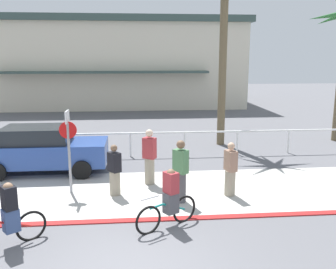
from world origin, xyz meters
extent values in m
plane|color=#5B5B60|center=(0.00, 10.00, 0.00)|extent=(80.00, 80.00, 0.00)
cube|color=beige|center=(0.00, 4.20, 0.01)|extent=(44.00, 4.00, 0.02)
cube|color=maroon|center=(0.00, 2.20, 0.01)|extent=(44.00, 0.24, 0.03)
cube|color=beige|center=(-2.01, 26.88, 3.36)|extent=(22.27, 9.76, 6.71)
cube|color=#384C47|center=(-2.01, 26.88, 6.96)|extent=(22.87, 10.36, 0.50)
cube|color=#384C47|center=(-2.01, 21.50, 3.00)|extent=(15.59, 1.20, 0.16)
cylinder|color=white|center=(0.00, 8.50, 1.00)|extent=(22.77, 0.08, 0.08)
cylinder|color=white|center=(-4.55, 8.50, 0.50)|extent=(0.08, 0.08, 1.00)
cylinder|color=white|center=(-2.28, 8.50, 0.50)|extent=(0.08, 0.08, 1.00)
cylinder|color=white|center=(0.00, 8.50, 0.50)|extent=(0.08, 0.08, 1.00)
cylinder|color=white|center=(2.28, 8.50, 0.50)|extent=(0.08, 0.08, 1.00)
cylinder|color=white|center=(4.55, 8.50, 0.50)|extent=(0.08, 0.08, 1.00)
cylinder|color=white|center=(6.83, 8.50, 0.50)|extent=(0.08, 0.08, 1.00)
cylinder|color=gray|center=(-1.79, 4.35, 1.10)|extent=(0.08, 0.08, 2.20)
cube|color=white|center=(-1.79, 4.35, 2.38)|extent=(0.04, 0.56, 0.36)
cylinder|color=red|center=(-1.79, 4.35, 1.98)|extent=(0.52, 0.03, 0.52)
cylinder|color=brown|center=(4.28, 10.40, 3.74)|extent=(0.36, 0.36, 7.48)
cone|color=#2D6B33|center=(9.83, 11.35, 5.93)|extent=(1.07, 1.53, 0.71)
cone|color=#2D6B33|center=(9.28, 10.70, 5.98)|extent=(1.89, 0.32, 0.62)
cube|color=#284793|center=(-3.04, 6.58, 0.73)|extent=(4.40, 1.80, 0.80)
cube|color=#1E2328|center=(-3.29, 6.58, 1.41)|extent=(2.29, 1.58, 0.56)
cylinder|color=black|center=(-1.63, 7.48, 0.33)|extent=(0.66, 0.22, 0.66)
cylinder|color=black|center=(-1.63, 5.68, 0.33)|extent=(0.66, 0.22, 0.66)
cylinder|color=black|center=(-4.45, 7.48, 0.33)|extent=(0.66, 0.22, 0.66)
torus|color=black|center=(-2.20, 1.41, 0.33)|extent=(0.61, 0.48, 0.72)
cylinder|color=red|center=(-2.47, 1.21, 0.48)|extent=(0.58, 0.45, 0.35)
cylinder|color=red|center=(-2.54, 1.16, 0.55)|extent=(0.05, 0.05, 0.44)
cube|color=#384C7A|center=(-2.54, 1.16, 0.61)|extent=(0.42, 0.42, 0.52)
cube|color=black|center=(-2.54, 1.16, 1.13)|extent=(0.41, 0.43, 0.52)
sphere|color=#9E7556|center=(-2.54, 1.16, 1.36)|extent=(0.22, 0.22, 0.22)
torus|color=black|center=(0.48, 1.47, 0.33)|extent=(0.64, 0.43, 0.72)
torus|color=black|center=(1.41, 2.05, 0.33)|extent=(0.64, 0.43, 0.72)
cylinder|color=#197F7A|center=(1.13, 1.87, 0.48)|extent=(0.61, 0.41, 0.35)
cylinder|color=#197F7A|center=(0.68, 1.60, 0.62)|extent=(0.35, 0.24, 0.07)
cylinder|color=#197F7A|center=(1.05, 1.82, 0.55)|extent=(0.05, 0.05, 0.44)
cylinder|color=silver|center=(0.52, 1.50, 0.88)|extent=(0.44, 0.30, 0.04)
cube|color=#4C4C51|center=(1.05, 1.82, 0.61)|extent=(0.42, 0.41, 0.52)
cube|color=#A33338|center=(1.05, 1.82, 1.13)|extent=(0.40, 0.43, 0.52)
sphere|color=brown|center=(1.05, 1.82, 1.36)|extent=(0.22, 0.22, 0.22)
cylinder|color=gray|center=(3.01, 3.70, 0.40)|extent=(0.39, 0.39, 0.79)
cube|color=#93705B|center=(3.01, 3.70, 1.10)|extent=(0.35, 0.45, 0.61)
sphere|color=#D6A884|center=(3.01, 3.70, 1.54)|extent=(0.22, 0.22, 0.22)
cylinder|color=gray|center=(-0.43, 4.05, 0.38)|extent=(0.45, 0.45, 0.76)
cube|color=black|center=(-0.43, 4.05, 1.05)|extent=(0.44, 0.48, 0.58)
sphere|color=brown|center=(-0.43, 4.05, 1.47)|extent=(0.21, 0.21, 0.21)
cylinder|color=gray|center=(0.66, 4.96, 0.44)|extent=(0.44, 0.44, 0.88)
cube|color=#A33338|center=(0.66, 4.96, 1.22)|extent=(0.48, 0.43, 0.68)
sphere|color=beige|center=(0.66, 4.96, 1.72)|extent=(0.24, 0.24, 0.24)
cylinder|color=#4C4C51|center=(1.47, 3.33, 0.44)|extent=(0.45, 0.45, 0.88)
cube|color=#4C7F51|center=(1.47, 3.33, 1.22)|extent=(0.46, 0.47, 0.68)
sphere|color=brown|center=(1.47, 3.33, 1.71)|extent=(0.24, 0.24, 0.24)
camera|label=1|loc=(0.20, -6.71, 4.11)|focal=39.79mm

